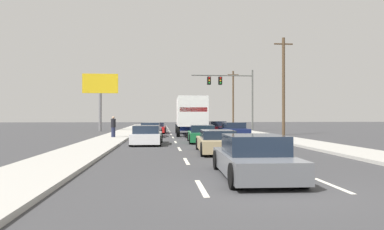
{
  "coord_description": "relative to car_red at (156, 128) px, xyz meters",
  "views": [
    {
      "loc": [
        -2.7,
        -8.3,
        1.79
      ],
      "look_at": [
        -0.04,
        20.5,
        1.9
      ],
      "focal_mm": 31.4,
      "sensor_mm": 36.0,
      "label": 1
    }
  ],
  "objects": [
    {
      "name": "car_silver",
      "position": [
        -0.38,
        -6.11,
        0.04
      ],
      "size": [
        2.0,
        4.11,
        1.23
      ],
      "color": "#B7BABF",
      "rests_on": "ground_plane"
    },
    {
      "name": "car_white",
      "position": [
        -0.37,
        -14.19,
        0.03
      ],
      "size": [
        2.0,
        4.21,
        1.21
      ],
      "color": "white",
      "rests_on": "ground_plane"
    },
    {
      "name": "roadside_billboard",
      "position": [
        -6.73,
        5.29,
        4.4
      ],
      "size": [
        4.2,
        0.36,
        6.89
      ],
      "color": "slate",
      "rests_on": "ground_plane"
    },
    {
      "name": "pedestrian_near_corner",
      "position": [
        -3.26,
        -8.52,
        0.44
      ],
      "size": [
        0.38,
        0.38,
        1.66
      ],
      "color": "#1E233F",
      "rests_on": "sidewalk_left"
    },
    {
      "name": "car_navy",
      "position": [
        6.6,
        -7.93,
        0.07
      ],
      "size": [
        2.0,
        4.65,
        1.28
      ],
      "color": "#141E4C",
      "rests_on": "ground_plane"
    },
    {
      "name": "car_green",
      "position": [
        3.31,
        -12.82,
        0.01
      ],
      "size": [
        2.03,
        4.17,
        1.19
      ],
      "color": "#196B38",
      "rests_on": "ground_plane"
    },
    {
      "name": "lane_markings",
      "position": [
        3.22,
        -2.37,
        -0.52
      ],
      "size": [
        3.54,
        62.0,
        0.01
      ],
      "color": "silver",
      "rests_on": "ground_plane"
    },
    {
      "name": "traffic_signal_mast",
      "position": [
        8.62,
        4.31,
        4.89
      ],
      "size": [
        7.56,
        0.69,
        7.44
      ],
      "color": "#595B56",
      "rests_on": "ground_plane"
    },
    {
      "name": "utility_pole_mid",
      "position": [
        12.13,
        -4.75,
        4.25
      ],
      "size": [
        1.8,
        0.28,
        9.27
      ],
      "color": "brown",
      "rests_on": "ground_plane"
    },
    {
      "name": "sidewalk_right",
      "position": [
        9.8,
        -7.37,
        -0.46
      ],
      "size": [
        2.65,
        80.0,
        0.14
      ],
      "primitive_type": "cube",
      "color": "#B2AFA8",
      "rests_on": "ground_plane"
    },
    {
      "name": "sidewalk_left",
      "position": [
        -3.35,
        -7.37,
        -0.46
      ],
      "size": [
        2.65,
        80.0,
        0.14
      ],
      "primitive_type": "cube",
      "color": "#B2AFA8",
      "rests_on": "ground_plane"
    },
    {
      "name": "ground_plane",
      "position": [
        3.22,
        -2.37,
        -0.53
      ],
      "size": [
        140.0,
        140.0,
        0.0
      ],
      "primitive_type": "plane",
      "color": "#3D3D3F"
    },
    {
      "name": "car_red",
      "position": [
        0.0,
        0.0,
        0.0
      ],
      "size": [
        2.15,
        4.29,
        1.15
      ],
      "color": "red",
      "rests_on": "ground_plane"
    },
    {
      "name": "utility_pole_far",
      "position": [
        12.22,
        18.04,
        4.2
      ],
      "size": [
        1.8,
        0.28,
        9.17
      ],
      "color": "brown",
      "rests_on": "ground_plane"
    },
    {
      "name": "car_gray",
      "position": [
        3.23,
        -26.08,
        0.03
      ],
      "size": [
        2.09,
        4.25,
        1.24
      ],
      "color": "slate",
      "rests_on": "ground_plane"
    },
    {
      "name": "box_truck",
      "position": [
        3.27,
        -4.19,
        1.49
      ],
      "size": [
        2.89,
        9.42,
        3.48
      ],
      "color": "white",
      "rests_on": "ground_plane"
    },
    {
      "name": "car_maroon",
      "position": [
        6.39,
        -0.87,
        0.06
      ],
      "size": [
        2.01,
        4.73,
        1.28
      ],
      "color": "maroon",
      "rests_on": "ground_plane"
    },
    {
      "name": "car_tan",
      "position": [
        3.26,
        -19.37,
        0.0
      ],
      "size": [
        2.0,
        4.36,
        1.11
      ],
      "color": "tan",
      "rests_on": "ground_plane"
    }
  ]
}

